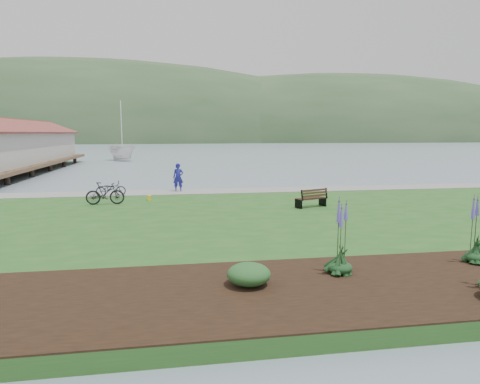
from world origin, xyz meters
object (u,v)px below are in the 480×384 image
object	(u,v)px
park_bench	(312,198)
sailboat	(123,161)
bicycle_a	(111,189)
person	(178,175)

from	to	relation	value
park_bench	sailboat	distance (m)	45.32
bicycle_a	sailboat	size ratio (longest dim) A/B	0.06
bicycle_a	sailboat	bearing A→B (deg)	-5.31
person	bicycle_a	world-z (taller)	person
park_bench	sailboat	world-z (taller)	sailboat
person	sailboat	size ratio (longest dim) A/B	0.08
person	sailboat	distance (m)	37.40
bicycle_a	sailboat	world-z (taller)	sailboat
person	bicycle_a	size ratio (longest dim) A/B	1.23
person	sailboat	xyz separation A→B (m)	(-7.12, 36.69, -1.41)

